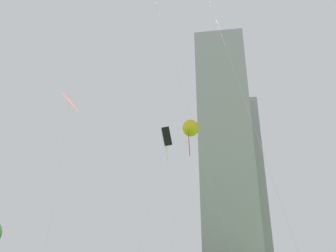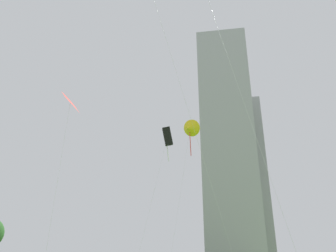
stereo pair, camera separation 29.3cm
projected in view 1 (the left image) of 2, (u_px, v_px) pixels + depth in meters
kite_flying_2 at (70, 102)px, 33.59m from camera, size 2.19×2.66×18.14m
kite_flying_5 at (167, 137)px, 41.51m from camera, size 4.39×2.41×17.99m
kite_flying_8 at (189, 128)px, 49.30m from camera, size 5.03×3.37×22.08m
distant_highrise_0 at (225, 145)px, 127.25m from camera, size 22.40×24.70×88.40m
distant_highrise_1 at (233, 182)px, 138.97m from camera, size 26.05×20.29×68.22m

